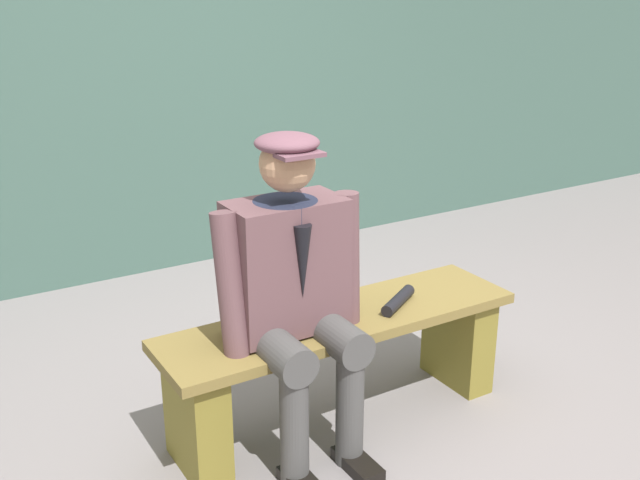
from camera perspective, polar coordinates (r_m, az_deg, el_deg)
The scene contains 5 objects.
ground_plane at distance 3.34m, azimuth 1.53°, elevation -13.54°, with size 30.00×30.00×0.00m, color slate.
bench at distance 3.18m, azimuth 1.58°, elevation -8.66°, with size 1.56×0.42×0.50m.
seated_man at distance 2.84m, azimuth -1.98°, elevation -3.34°, with size 0.62×0.57×1.29m.
rolled_magazine at distance 3.19m, azimuth 6.00°, elevation -4.62°, with size 0.05×0.05×0.25m, color black.
stadium_wall at distance 4.87m, azimuth -12.88°, elevation 10.85°, with size 12.00×0.24×2.26m, color #3E5C52.
Camera 1 is at (1.53, 2.35, 1.82)m, focal length 41.86 mm.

